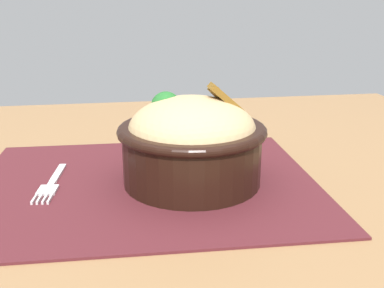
{
  "coord_description": "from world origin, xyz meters",
  "views": [
    {
      "loc": [
        0.05,
        0.55,
        1.0
      ],
      "look_at": [
        -0.04,
        0.02,
        0.83
      ],
      "focal_mm": 42.17,
      "sensor_mm": 36.0,
      "label": 1
    }
  ],
  "objects": [
    {
      "name": "bowl",
      "position": [
        -0.04,
        0.02,
        0.83
      ],
      "size": [
        0.22,
        0.22,
        0.13
      ],
      "color": "black",
      "rests_on": "placemat"
    },
    {
      "name": "table",
      "position": [
        0.0,
        0.0,
        0.7
      ],
      "size": [
        1.16,
        0.93,
        0.77
      ],
      "color": "olive",
      "rests_on": "ground_plane"
    },
    {
      "name": "fork",
      "position": [
        0.14,
        0.01,
        0.78
      ],
      "size": [
        0.03,
        0.12,
        0.0
      ],
      "color": "silver",
      "rests_on": "placemat"
    },
    {
      "name": "placemat",
      "position": [
        0.02,
        0.02,
        0.77
      ],
      "size": [
        0.44,
        0.35,
        0.0
      ],
      "primitive_type": "cube",
      "rotation": [
        0.0,
        0.0,
        -0.03
      ],
      "color": "#47191E",
      "rests_on": "table"
    }
  ]
}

